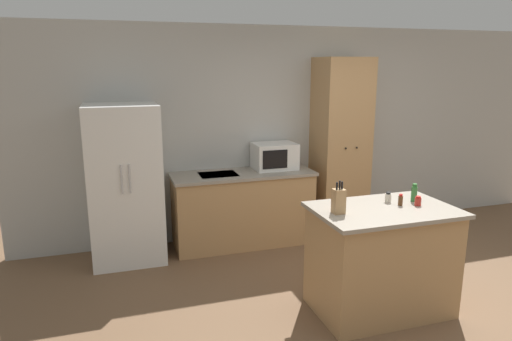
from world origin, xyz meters
TOP-DOWN VIEW (x-y plane):
  - ground_plane at (0.00, 0.00)m, footprint 14.00×14.00m
  - wall_back at (0.00, 2.33)m, footprint 7.20×0.06m
  - refrigerator at (-2.27, 1.96)m, footprint 0.77×0.70m
  - back_counter at (-0.92, 2.01)m, footprint 1.69×0.62m
  - pantry_cabinet at (0.37, 2.03)m, footprint 0.62×0.56m
  - kitchen_island at (-0.20, 0.15)m, footprint 1.20×0.78m
  - microwave at (-0.49, 2.09)m, footprint 0.51×0.39m
  - knife_block at (-0.64, 0.14)m, footprint 0.09×0.09m
  - spice_bottle_tall_dark at (0.11, 0.12)m, footprint 0.06×0.06m
  - spice_bottle_short_red at (0.16, 0.24)m, footprint 0.05×0.05m
  - spice_bottle_amber_oil at (-0.03, 0.17)m, footprint 0.04×0.04m
  - spice_bottle_green_herb at (-0.08, 0.29)m, footprint 0.05×0.05m

SIDE VIEW (x-z plane):
  - ground_plane at x=0.00m, z-range 0.00..0.00m
  - back_counter at x=-0.92m, z-range 0.00..0.89m
  - kitchen_island at x=-0.20m, z-range 0.00..0.95m
  - refrigerator at x=-2.27m, z-range 0.00..1.73m
  - spice_bottle_tall_dark at x=0.11m, z-range 0.94..1.03m
  - spice_bottle_green_herb at x=-0.08m, z-range 0.94..1.03m
  - spice_bottle_amber_oil at x=-0.03m, z-range 0.94..1.04m
  - spice_bottle_short_red at x=0.16m, z-range 0.94..1.10m
  - microwave at x=-0.49m, z-range 0.89..1.20m
  - knife_block at x=-0.64m, z-range 0.91..1.19m
  - pantry_cabinet at x=0.37m, z-range 0.00..2.23m
  - wall_back at x=0.00m, z-range 0.00..2.60m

